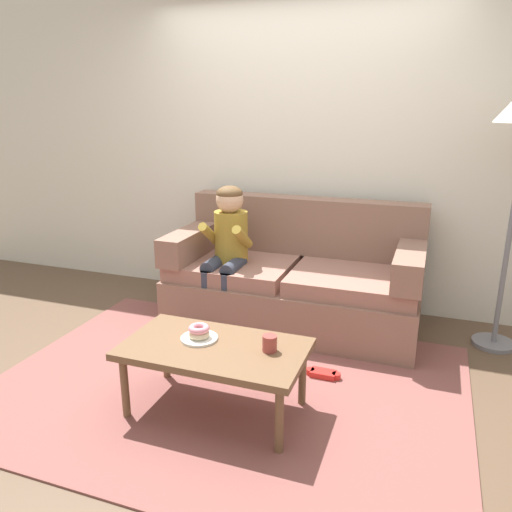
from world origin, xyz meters
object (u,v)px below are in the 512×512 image
Objects in this scene: person_child at (227,243)px; mug at (270,343)px; toy_controller at (323,375)px; coffee_table at (215,353)px; couch at (295,281)px; donut at (199,334)px.

person_child is 12.24× the size of mug.
person_child reaches higher than mug.
toy_controller is at bearing 69.34° from mug.
toy_controller is (0.50, 0.56, -0.35)m from coffee_table.
person_child is 1.25m from toy_controller.
couch is 1.33m from mug.
coffee_table is at bearing -144.96° from toy_controller.
couch is 21.33× the size of mug.
person_child is at bearing 109.45° from coffee_table.
coffee_table is at bearing -20.46° from donut.
donut is 0.53× the size of toy_controller.
person_child is 1.16m from donut.
couch is at bearing 99.50° from mug.
person_child is 4.87× the size of toy_controller.
couch is at bearing 23.13° from person_child.
donut is 1.33× the size of mug.
donut is at bearing 159.54° from coffee_table.
toy_controller is at bearing -62.35° from couch.
donut is 0.42m from mug.
donut reaches higher than toy_controller.
couch is at bearing 86.32° from coffee_table.
toy_controller is at bearing 48.37° from coffee_table.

